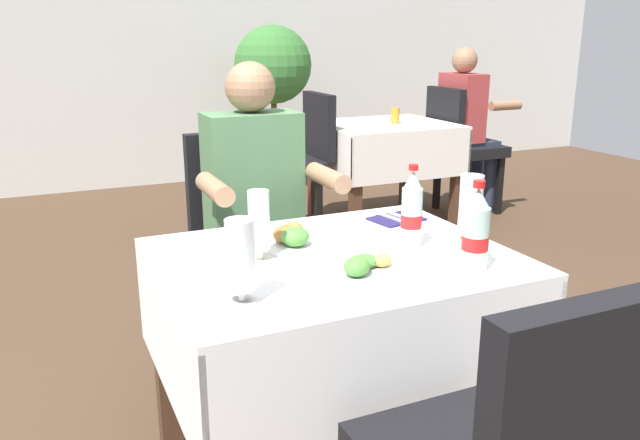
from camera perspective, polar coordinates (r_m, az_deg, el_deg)
The scene contains 18 objects.
back_wall at distance 6.07m, azimuth -19.18°, elevation 16.43°, with size 11.00×0.12×2.94m, color silver.
main_dining_table at distance 1.95m, azimuth 1.23°, elevation -8.14°, with size 1.01×0.80×0.74m.
chair_far_diner_seat at distance 2.64m, azimuth -6.24°, elevation -1.62°, with size 0.44×0.50×0.97m.
seated_diner_far at distance 2.50m, azimuth -5.48°, elevation 1.11°, with size 0.50×0.46×1.26m.
plate_near_camera at distance 1.74m, azimuth 3.60°, elevation -4.12°, with size 0.25×0.25×0.06m.
plate_far_diner at distance 1.95m, azimuth -2.54°, elevation -1.57°, with size 0.24×0.24×0.07m.
beer_glass_left at distance 1.53m, azimuth -7.03°, elevation -3.44°, with size 0.07×0.07×0.21m.
beer_glass_middle at distance 2.02m, azimuth 13.19°, elevation 1.07°, with size 0.07×0.07×0.21m.
beer_glass_right at distance 1.81m, azimuth -5.42°, elevation -0.53°, with size 0.07×0.07×0.21m.
cola_bottle_primary at distance 1.78m, azimuth 13.63°, elevation -1.05°, with size 0.07×0.07×0.25m.
cola_bottle_secondary at distance 1.94m, azimuth 8.12°, elevation 0.75°, with size 0.06×0.06×0.25m.
napkin_cutlery_set at distance 2.24m, azimuth 6.78°, elevation 0.11°, with size 0.19×0.20×0.01m.
background_dining_table at distance 4.70m, azimuth 5.67°, elevation 6.28°, with size 0.93×0.81×0.74m.
background_chair_left at distance 4.41m, azimuth -1.98°, elevation 5.72°, with size 0.50×0.44×0.97m.
background_chair_right at distance 5.07m, azimuth 12.34°, elevation 6.74°, with size 0.50×0.44×0.97m.
background_patron at distance 5.07m, azimuth 12.90°, elevation 8.51°, with size 0.46×0.50×1.26m.
background_table_tumbler at distance 4.67m, azimuth 6.67°, elevation 9.16°, with size 0.06×0.06×0.11m, color #C68928.
potted_plant_corner at distance 5.62m, azimuth -4.16°, elevation 12.44°, with size 0.66×0.66×1.43m.
Camera 1 is at (-0.64, -1.66, 1.36)m, focal length 36.14 mm.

